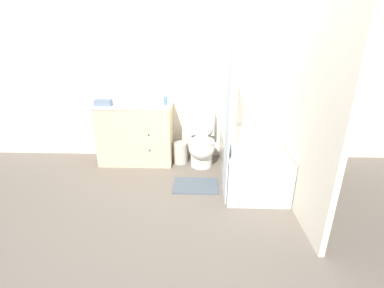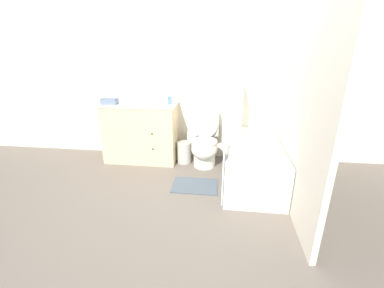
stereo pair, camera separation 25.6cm
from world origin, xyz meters
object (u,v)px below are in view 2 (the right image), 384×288
wastebasket (184,152)px  tissue_box (167,99)px  vanity_cabinet (141,132)px  toilet (205,143)px  bath_mat (195,186)px  hand_towel_folded (110,101)px  bathtub (251,161)px  soap_dispenser (170,100)px  bath_towel_folded (245,154)px  sink_faucet (143,98)px

wastebasket → tissue_box: (-0.27, 0.14, 0.77)m
vanity_cabinet → wastebasket: (0.65, -0.03, -0.29)m
vanity_cabinet → wastebasket: bearing=-2.9°
toilet → bath_mat: size_ratio=1.49×
wastebasket → hand_towel_folded: 1.30m
wastebasket → bathtub: bearing=-25.0°
bathtub → soap_dispenser: soap_dispenser is taller
bathtub → tissue_box: tissue_box is taller
toilet → bath_towel_folded: bearing=-60.3°
vanity_cabinet → hand_towel_folded: size_ratio=4.82×
vanity_cabinet → bath_towel_folded: size_ratio=3.07×
sink_faucet → tissue_box: sink_faucet is taller
wastebasket → hand_towel_folded: hand_towel_folded is taller
sink_faucet → bath_towel_folded: sink_faucet is taller
toilet → soap_dispenser: soap_dispenser is taller
bathtub → bath_mat: bathtub is taller
hand_towel_folded → vanity_cabinet: bearing=18.4°
tissue_box → bath_mat: (0.52, -0.84, -0.92)m
tissue_box → bath_towel_folded: (1.08, -1.06, -0.36)m
soap_dispenser → sink_faucet: bearing=154.3°
soap_dispenser → bath_mat: soap_dispenser is taller
wastebasket → soap_dispenser: 0.81m
bathtub → wastebasket: (-0.94, 0.44, -0.10)m
toilet → soap_dispenser: 0.79m
vanity_cabinet → toilet: 0.98m
vanity_cabinet → soap_dispenser: bearing=-5.0°
wastebasket → bath_mat: size_ratio=0.56×
hand_towel_folded → bath_towel_folded: size_ratio=0.64×
toilet → bath_mat: (-0.07, -0.65, -0.34)m
bathtub → soap_dispenser: 1.39m
sink_faucet → tissue_box: (0.38, -0.08, 0.01)m
hand_towel_folded → wastebasket: bearing=5.2°
soap_dispenser → bathtub: bearing=-20.8°
wastebasket → toilet: bearing=-9.9°
toilet → wastebasket: toilet is taller
wastebasket → soap_dispenser: bearing=-178.2°
vanity_cabinet → wastebasket: vanity_cabinet is taller
tissue_box → soap_dispenser: bearing=-62.5°
bathtub → soap_dispenser: bearing=159.2°
bath_towel_folded → tissue_box: bearing=135.6°
bathtub → bath_towel_folded: bearing=-105.4°
bathtub → hand_towel_folded: size_ratio=6.46×
vanity_cabinet → toilet: vanity_cabinet is taller
bathtub → bath_mat: (-0.69, -0.27, -0.25)m
vanity_cabinet → wastebasket: size_ratio=3.42×
sink_faucet → bathtub: size_ratio=0.10×
vanity_cabinet → bathtub: bearing=-16.5°
bath_towel_folded → vanity_cabinet: bearing=146.8°
vanity_cabinet → toilet: bearing=-5.2°
vanity_cabinet → bathtub: size_ratio=0.75×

